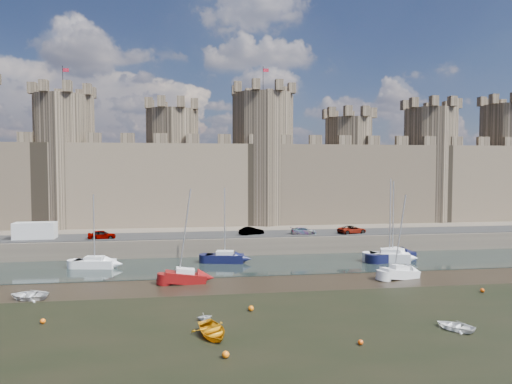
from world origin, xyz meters
The scene contains 26 objects.
ground centered at (0.00, 0.00, 0.00)m, with size 160.00×160.00×0.00m, color black.
seaweed_patch centered at (0.00, -6.00, 0.01)m, with size 70.00×34.00×0.01m, color black.
water_channel centered at (0.00, 24.00, 0.04)m, with size 160.00×12.00×0.08m, color black.
quay centered at (0.00, 60.00, 1.25)m, with size 160.00×60.00×2.50m, color #4C443A.
road centered at (0.00, 34.00, 2.55)m, with size 160.00×7.00×0.10m, color black.
castle centered at (-0.64, 48.00, 11.67)m, with size 108.50×11.00×29.00m.
car_0 centered at (-23.22, 32.40, 3.13)m, with size 1.49×3.71×1.27m, color gray.
car_1 centered at (-2.08, 33.33, 3.10)m, with size 1.28×3.66×1.21m, color gray.
car_2 centered at (5.69, 32.71, 3.05)m, with size 1.54×3.79×1.10m, color gray.
car_3 centered at (13.09, 32.45, 3.11)m, with size 2.04×4.42×1.23m, color gray.
van centered at (-32.35, 33.50, 3.69)m, with size 5.46×2.18×2.38m, color silver.
sailboat_0 centered at (-22.75, 24.97, 0.73)m, with size 5.10×2.63×9.10m.
sailboat_1 centered at (-6.59, 25.81, 0.78)m, with size 5.16×2.86×9.77m.
sailboat_2 centered at (14.86, 23.16, 0.86)m, with size 5.41×3.37×10.92m.
sailboat_3 centered at (15.58, 23.83, 0.81)m, with size 6.44×3.88×10.58m.
sailboat_4 centered at (-11.57, 16.04, 0.75)m, with size 4.47×1.96×10.22m.
sailboat_5 centered at (12.24, 14.81, 0.69)m, with size 4.67×2.76×9.45m.
dinghy_0 centered at (-9.45, -0.11, 0.37)m, with size 2.55×0.74×3.57m, color #C87E0B.
dinghy_2 centered at (9.03, -1.22, 0.30)m, with size 2.06×0.60×2.88m, color white.
dinghy_3 centered at (-9.92, 3.59, 0.33)m, with size 1.08×0.66×1.25m, color silver.
dinghy_6 centered at (-26.12, 12.00, 0.36)m, with size 2.49×0.72×3.48m, color silver.
buoy_0 centered at (-22.68, 4.73, 0.21)m, with size 0.42×0.42×0.42m, color #FF620B.
buoy_1 centered at (-5.84, 5.53, 0.24)m, with size 0.49×0.49×0.49m, color orange.
buoy_2 centered at (0.77, -3.05, 0.19)m, with size 0.38×0.38×0.38m, color #E5490A.
buoy_3 centered at (17.78, 8.14, 0.21)m, with size 0.43×0.43×0.43m, color #E54D0A.
buoy_4 centered at (-8.76, -3.93, 0.24)m, with size 0.48×0.48×0.48m, color orange.
Camera 1 is at (-10.96, -33.00, 12.38)m, focal length 32.00 mm.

